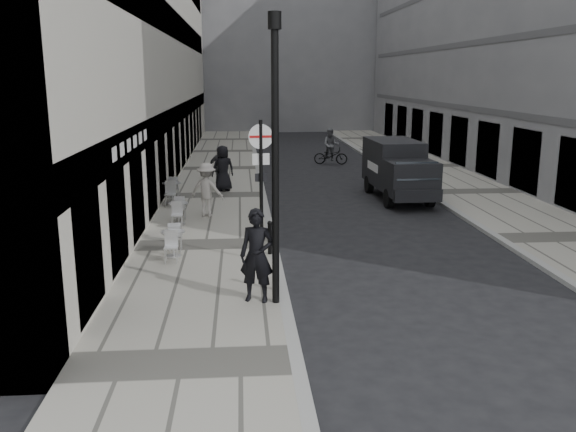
% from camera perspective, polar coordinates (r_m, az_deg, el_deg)
% --- Properties ---
extents(sidewalk, '(4.00, 60.00, 0.12)m').
position_cam_1_polar(sidewalk, '(25.61, -6.81, 1.85)').
color(sidewalk, gray).
rests_on(sidewalk, ground).
extents(far_sidewalk, '(4.00, 60.00, 0.12)m').
position_cam_1_polar(far_sidewalk, '(27.44, 16.81, 2.13)').
color(far_sidewalk, gray).
rests_on(far_sidewalk, ground).
extents(building_far, '(24.00, 16.00, 22.00)m').
position_cam_1_polar(building_far, '(63.44, -2.39, 18.43)').
color(building_far, gray).
rests_on(building_far, ground).
extents(walking_man, '(0.85, 0.67, 2.07)m').
position_cam_1_polar(walking_man, '(13.28, -2.93, -3.72)').
color(walking_man, black).
rests_on(walking_man, sidewalk).
extents(sign_post, '(0.64, 0.15, 3.75)m').
position_cam_1_polar(sign_post, '(15.95, -2.54, 4.15)').
color(sign_post, black).
rests_on(sign_post, sidewalk).
extents(lamppost, '(0.27, 0.27, 6.09)m').
position_cam_1_polar(lamppost, '(12.69, -1.21, 6.38)').
color(lamppost, black).
rests_on(lamppost, sidewalk).
extents(bollard_near, '(0.12, 0.12, 0.88)m').
position_cam_1_polar(bollard_near, '(16.91, -1.71, -2.13)').
color(bollard_near, black).
rests_on(bollard_near, sidewalk).
extents(bollard_far, '(0.11, 0.11, 0.85)m').
position_cam_1_polar(bollard_far, '(14.13, -1.14, -5.26)').
color(bollard_far, black).
rests_on(bollard_far, sidewalk).
extents(panel_van, '(2.02, 5.08, 2.36)m').
position_cam_1_polar(panel_van, '(25.41, 10.21, 4.55)').
color(panel_van, black).
rests_on(panel_van, ground).
extents(cyclist, '(2.00, 1.02, 2.06)m').
position_cam_1_polar(cyclist, '(35.10, 4.02, 6.14)').
color(cyclist, black).
rests_on(cyclist, ground).
extents(pedestrian_a, '(1.18, 0.68, 1.88)m').
position_cam_1_polar(pedestrian_a, '(26.72, -6.33, 4.50)').
color(pedestrian_a, '#55555A').
rests_on(pedestrian_a, sidewalk).
extents(pedestrian_b, '(1.39, 1.09, 1.89)m').
position_cam_1_polar(pedestrian_b, '(21.57, -7.61, 2.45)').
color(pedestrian_b, '#AEA7A1').
rests_on(pedestrian_b, sidewalk).
extents(pedestrian_c, '(1.10, 0.89, 1.96)m').
position_cam_1_polar(pedestrian_c, '(26.30, -6.10, 4.46)').
color(pedestrian_c, black).
rests_on(pedestrian_c, sidewalk).
extents(cafe_table_near, '(0.65, 1.47, 0.84)m').
position_cam_1_polar(cafe_table_near, '(16.97, -10.69, -2.35)').
color(cafe_table_near, silver).
rests_on(cafe_table_near, sidewalk).
extents(cafe_table_mid, '(0.74, 1.68, 0.96)m').
position_cam_1_polar(cafe_table_mid, '(24.06, -10.80, 2.31)').
color(cafe_table_mid, '#A5A6A7').
rests_on(cafe_table_mid, sidewalk).
extents(cafe_table_far, '(0.66, 1.49, 0.85)m').
position_cam_1_polar(cafe_table_far, '(20.65, -10.20, 0.43)').
color(cafe_table_far, '#BDBDBF').
rests_on(cafe_table_far, sidewalk).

